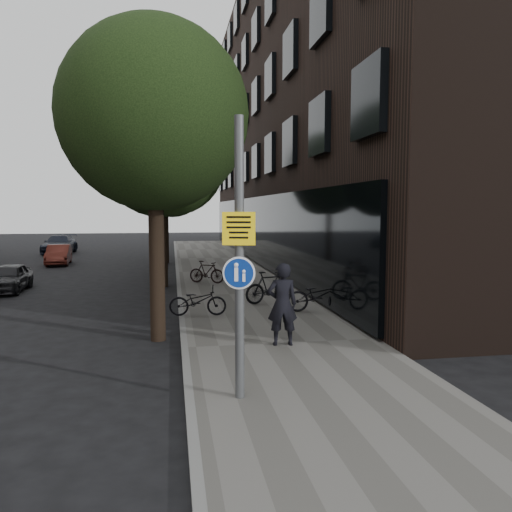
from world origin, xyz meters
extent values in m
plane|color=black|center=(0.00, 0.00, 0.00)|extent=(120.00, 120.00, 0.00)
cube|color=#625F5B|center=(0.25, 10.00, 0.06)|extent=(4.50, 60.00, 0.12)
cube|color=slate|center=(-2.00, 10.00, 0.07)|extent=(0.15, 60.00, 0.13)
cube|color=black|center=(8.50, 22.00, 9.00)|extent=(12.00, 40.00, 18.00)
cylinder|color=black|center=(-2.60, 4.50, 1.60)|extent=(0.36, 0.36, 3.20)
sphere|color=black|center=(-2.60, 4.50, 5.30)|extent=(4.40, 4.40, 4.40)
sphere|color=black|center=(-2.20, 5.30, 4.30)|extent=(2.64, 2.64, 2.64)
cylinder|color=black|center=(-2.60, 13.00, 1.60)|extent=(0.36, 0.36, 3.20)
sphere|color=black|center=(-2.60, 13.00, 5.30)|extent=(5.00, 5.00, 5.00)
sphere|color=black|center=(-2.20, 13.80, 4.30)|extent=(3.00, 3.00, 3.00)
cylinder|color=black|center=(-2.60, 22.00, 1.60)|extent=(0.36, 0.36, 3.20)
sphere|color=black|center=(-2.60, 22.00, 5.30)|extent=(5.00, 5.00, 5.00)
sphere|color=black|center=(-2.20, 22.80, 4.30)|extent=(3.00, 3.00, 3.00)
cylinder|color=#595B5E|center=(-1.20, 0.25, 2.35)|extent=(0.15, 0.15, 4.46)
cube|color=yellow|center=(-1.20, 0.25, 2.85)|extent=(0.51, 0.15, 0.52)
cylinder|color=navy|center=(-1.20, 0.25, 2.15)|extent=(0.45, 0.12, 0.46)
cylinder|color=white|center=(-1.20, 0.25, 2.15)|extent=(0.50, 0.13, 0.52)
imported|color=black|center=(0.16, 3.18, 1.04)|extent=(0.70, 0.48, 1.85)
imported|color=black|center=(2.00, 6.56, 0.60)|extent=(1.91, 0.86, 0.97)
imported|color=black|center=(0.83, 8.12, 0.64)|extent=(1.79, 1.02, 1.04)
imported|color=black|center=(-1.54, 6.59, 0.54)|extent=(1.66, 0.70, 0.85)
imported|color=black|center=(-0.86, 12.84, 0.57)|extent=(1.54, 1.07, 0.91)
imported|color=black|center=(-8.42, 12.68, 0.53)|extent=(1.32, 3.16, 1.07)
imported|color=#5C221A|center=(-8.59, 22.14, 0.56)|extent=(1.53, 3.51, 1.12)
imported|color=black|center=(-10.09, 29.53, 0.65)|extent=(1.90, 4.54, 1.31)
camera|label=1|loc=(-2.24, -7.48, 3.15)|focal=35.00mm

